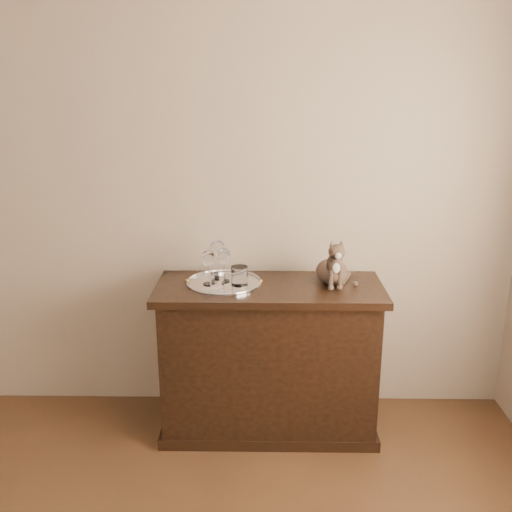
{
  "coord_description": "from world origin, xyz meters",
  "views": [
    {
      "loc": [
        0.57,
        -0.89,
        1.86
      ],
      "look_at": [
        0.53,
        1.95,
        1.01
      ],
      "focal_mm": 40.0,
      "sensor_mm": 36.0,
      "label": 1
    }
  ],
  "objects_px": {
    "cat": "(332,260)",
    "wine_glass_d": "(224,265)",
    "wine_glass_c": "(208,267)",
    "tumbler_b": "(217,281)",
    "sideboard": "(269,359)",
    "tray": "(224,283)",
    "wine_glass_b": "(218,259)",
    "tumbler_a": "(239,276)"
  },
  "relations": [
    {
      "from": "wine_glass_d",
      "to": "tumbler_b",
      "type": "distance_m",
      "value": 0.13
    },
    {
      "from": "wine_glass_c",
      "to": "tumbler_b",
      "type": "xyz_separation_m",
      "value": [
        0.05,
        -0.07,
        -0.05
      ]
    },
    {
      "from": "sideboard",
      "to": "cat",
      "type": "distance_m",
      "value": 0.65
    },
    {
      "from": "wine_glass_b",
      "to": "wine_glass_d",
      "type": "bearing_deg",
      "value": -61.33
    },
    {
      "from": "tumbler_b",
      "to": "cat",
      "type": "relative_size",
      "value": 0.31
    },
    {
      "from": "wine_glass_b",
      "to": "cat",
      "type": "distance_m",
      "value": 0.61
    },
    {
      "from": "tumbler_a",
      "to": "cat",
      "type": "bearing_deg",
      "value": 7.07
    },
    {
      "from": "wine_glass_d",
      "to": "wine_glass_b",
      "type": "bearing_deg",
      "value": 118.67
    },
    {
      "from": "tray",
      "to": "wine_glass_c",
      "type": "xyz_separation_m",
      "value": [
        -0.08,
        -0.02,
        0.1
      ]
    },
    {
      "from": "sideboard",
      "to": "tumbler_b",
      "type": "distance_m",
      "value": 0.55
    },
    {
      "from": "tumbler_a",
      "to": "wine_glass_b",
      "type": "bearing_deg",
      "value": 134.15
    },
    {
      "from": "tumbler_b",
      "to": "wine_glass_c",
      "type": "bearing_deg",
      "value": 127.84
    },
    {
      "from": "tray",
      "to": "wine_glass_d",
      "type": "height_order",
      "value": "wine_glass_d"
    },
    {
      "from": "tumbler_b",
      "to": "cat",
      "type": "bearing_deg",
      "value": 11.03
    },
    {
      "from": "wine_glass_b",
      "to": "cat",
      "type": "relative_size",
      "value": 0.81
    },
    {
      "from": "tumbler_a",
      "to": "tumbler_b",
      "type": "relative_size",
      "value": 1.23
    },
    {
      "from": "tumbler_a",
      "to": "cat",
      "type": "height_order",
      "value": "cat"
    },
    {
      "from": "tumbler_a",
      "to": "tumbler_b",
      "type": "height_order",
      "value": "tumbler_a"
    },
    {
      "from": "wine_glass_d",
      "to": "cat",
      "type": "height_order",
      "value": "cat"
    },
    {
      "from": "cat",
      "to": "sideboard",
      "type": "bearing_deg",
      "value": -177.78
    },
    {
      "from": "tumbler_a",
      "to": "cat",
      "type": "xyz_separation_m",
      "value": [
        0.49,
        0.06,
        0.07
      ]
    },
    {
      "from": "sideboard",
      "to": "tray",
      "type": "relative_size",
      "value": 3.0
    },
    {
      "from": "cat",
      "to": "tumbler_a",
      "type": "bearing_deg",
      "value": -178.54
    },
    {
      "from": "tray",
      "to": "wine_glass_b",
      "type": "distance_m",
      "value": 0.15
    },
    {
      "from": "wine_glass_d",
      "to": "tumbler_b",
      "type": "xyz_separation_m",
      "value": [
        -0.03,
        -0.11,
        -0.05
      ]
    },
    {
      "from": "tray",
      "to": "wine_glass_d",
      "type": "bearing_deg",
      "value": 92.75
    },
    {
      "from": "wine_glass_d",
      "to": "sideboard",
      "type": "bearing_deg",
      "value": -9.43
    },
    {
      "from": "tray",
      "to": "tumbler_b",
      "type": "height_order",
      "value": "tumbler_b"
    },
    {
      "from": "tray",
      "to": "wine_glass_b",
      "type": "relative_size",
      "value": 1.9
    },
    {
      "from": "sideboard",
      "to": "wine_glass_c",
      "type": "bearing_deg",
      "value": -179.04
    },
    {
      "from": "sideboard",
      "to": "wine_glass_b",
      "type": "bearing_deg",
      "value": 158.13
    },
    {
      "from": "tumbler_a",
      "to": "wine_glass_c",
      "type": "bearing_deg",
      "value": 176.6
    },
    {
      "from": "sideboard",
      "to": "wine_glass_d",
      "type": "bearing_deg",
      "value": 170.57
    },
    {
      "from": "cat",
      "to": "wine_glass_d",
      "type": "bearing_deg",
      "value": 174.92
    },
    {
      "from": "tray",
      "to": "wine_glass_b",
      "type": "xyz_separation_m",
      "value": [
        -0.04,
        0.09,
        0.11
      ]
    },
    {
      "from": "wine_glass_d",
      "to": "cat",
      "type": "distance_m",
      "value": 0.57
    },
    {
      "from": "wine_glass_c",
      "to": "tumbler_b",
      "type": "relative_size",
      "value": 2.29
    },
    {
      "from": "wine_glass_c",
      "to": "cat",
      "type": "relative_size",
      "value": 0.72
    },
    {
      "from": "sideboard",
      "to": "wine_glass_d",
      "type": "xyz_separation_m",
      "value": [
        -0.24,
        0.04,
        0.52
      ]
    },
    {
      "from": "wine_glass_c",
      "to": "cat",
      "type": "height_order",
      "value": "cat"
    },
    {
      "from": "tumbler_b",
      "to": "tumbler_a",
      "type": "bearing_deg",
      "value": 26.68
    },
    {
      "from": "wine_glass_d",
      "to": "tumbler_a",
      "type": "xyz_separation_m",
      "value": [
        0.08,
        -0.06,
        -0.04
      ]
    }
  ]
}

